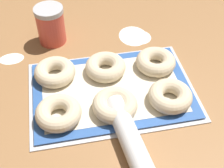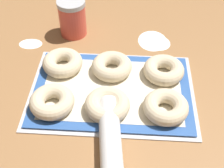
% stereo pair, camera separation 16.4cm
% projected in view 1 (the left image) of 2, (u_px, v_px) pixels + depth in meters
% --- Properties ---
extents(ground_plane, '(2.80, 2.80, 0.00)m').
position_uv_depth(ground_plane, '(107.00, 88.00, 0.95)').
color(ground_plane, olive).
extents(baking_tray, '(0.49, 0.34, 0.01)m').
position_uv_depth(baking_tray, '(112.00, 91.00, 0.93)').
color(baking_tray, silver).
rests_on(baking_tray, ground_plane).
extents(baking_mat, '(0.47, 0.31, 0.00)m').
position_uv_depth(baking_mat, '(112.00, 89.00, 0.93)').
color(baking_mat, '#2D569E').
rests_on(baking_mat, baking_tray).
extents(bagel_front_left, '(0.13, 0.13, 0.04)m').
position_uv_depth(bagel_front_left, '(58.00, 113.00, 0.84)').
color(bagel_front_left, beige).
rests_on(bagel_front_left, baking_mat).
extents(bagel_front_center, '(0.13, 0.13, 0.04)m').
position_uv_depth(bagel_front_center, '(115.00, 105.00, 0.86)').
color(bagel_front_center, beige).
rests_on(bagel_front_center, baking_mat).
extents(bagel_front_right, '(0.13, 0.13, 0.04)m').
position_uv_depth(bagel_front_right, '(170.00, 96.00, 0.88)').
color(bagel_front_right, beige).
rests_on(bagel_front_right, baking_mat).
extents(bagel_back_left, '(0.13, 0.13, 0.04)m').
position_uv_depth(bagel_back_left, '(55.00, 72.00, 0.95)').
color(bagel_back_left, beige).
rests_on(bagel_back_left, baking_mat).
extents(bagel_back_center, '(0.13, 0.13, 0.04)m').
position_uv_depth(bagel_back_center, '(105.00, 67.00, 0.96)').
color(bagel_back_center, beige).
rests_on(bagel_back_center, baking_mat).
extents(bagel_back_right, '(0.13, 0.13, 0.04)m').
position_uv_depth(bagel_back_right, '(156.00, 62.00, 0.98)').
color(bagel_back_right, beige).
rests_on(bagel_back_right, baking_mat).
extents(flour_canister, '(0.10, 0.10, 0.13)m').
position_uv_depth(flour_canister, '(51.00, 25.00, 1.06)').
color(flour_canister, '#DB4C3D').
rests_on(flour_canister, ground_plane).
extents(rolling_pin, '(0.09, 0.43, 0.06)m').
position_uv_depth(rolling_pin, '(135.00, 151.00, 0.76)').
color(rolling_pin, silver).
rests_on(rolling_pin, ground_plane).
extents(flour_patch_near, '(0.10, 0.12, 0.00)m').
position_uv_depth(flour_patch_near, '(133.00, 36.00, 1.13)').
color(flour_patch_near, white).
rests_on(flour_patch_near, ground_plane).
extents(flour_patch_far, '(0.08, 0.06, 0.00)m').
position_uv_depth(flour_patch_far, '(11.00, 59.00, 1.04)').
color(flour_patch_far, white).
rests_on(flour_patch_far, ground_plane).
extents(flour_patch_side, '(0.08, 0.08, 0.00)m').
position_uv_depth(flour_patch_side, '(140.00, 37.00, 1.12)').
color(flour_patch_side, white).
rests_on(flour_patch_side, ground_plane).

